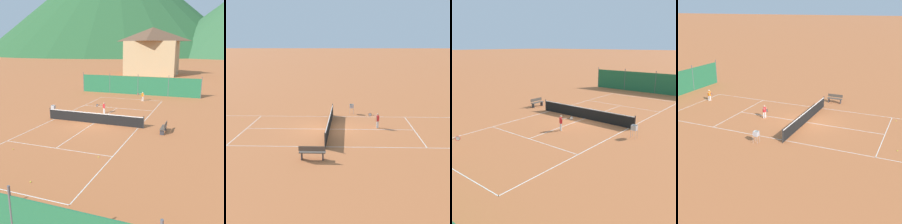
% 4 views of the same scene
% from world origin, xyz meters
% --- Properties ---
extents(ground_plane, '(600.00, 600.00, 0.00)m').
position_xyz_m(ground_plane, '(0.00, 0.00, 0.00)').
color(ground_plane, '#BC6638').
extents(court_line_markings, '(8.25, 23.85, 0.01)m').
position_xyz_m(court_line_markings, '(0.00, 0.00, 0.00)').
color(court_line_markings, white).
rests_on(court_line_markings, ground).
extents(tennis_net, '(9.18, 0.08, 1.06)m').
position_xyz_m(tennis_net, '(0.00, 0.00, 0.50)').
color(tennis_net, '#2D2D2D').
rests_on(tennis_net, ground).
extents(player_near_service, '(0.80, 0.80, 1.15)m').
position_xyz_m(player_near_service, '(-0.52, 3.64, 0.67)').
color(player_near_service, white).
rests_on(player_near_service, ground).
extents(tennis_ball_by_net_right, '(0.07, 0.07, 0.07)m').
position_xyz_m(tennis_ball_by_net_right, '(-2.57, -7.57, 0.03)').
color(tennis_ball_by_net_right, '#CCE033').
rests_on(tennis_ball_by_net_right, ground).
extents(ball_hopper, '(0.36, 0.36, 0.89)m').
position_xyz_m(ball_hopper, '(-5.30, 1.72, 0.66)').
color(ball_hopper, '#B7B7BC').
rests_on(ball_hopper, ground).
extents(courtside_bench, '(0.36, 1.50, 0.84)m').
position_xyz_m(courtside_bench, '(6.34, -0.59, 0.45)').
color(courtside_bench, '#51473D').
rests_on(courtside_bench, ground).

